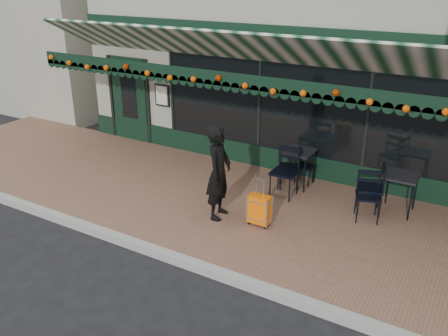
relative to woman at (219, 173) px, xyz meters
The scene contains 14 objects.
ground 1.82m from the woman, 69.47° to the right, with size 80.00×80.00×0.00m, color black.
sidewalk 1.24m from the woman, 48.74° to the left, with size 18.00×4.00×0.15m, color brown.
curb 1.84m from the woman, 70.49° to the right, with size 18.00×0.16×0.15m, color #9E9E99.
restaurant_building 6.57m from the woman, 85.33° to the left, with size 12.00×9.60×4.50m.
neighbor_building_left 14.18m from the woman, 152.12° to the left, with size 12.00×8.00×4.80m, color #9C9A89.
woman is the anchor object (origin of this frame).
suitcase 0.98m from the woman, ahead, with size 0.40×0.22×0.90m.
cafe_table_a 3.38m from the woman, 33.30° to the left, with size 0.62×0.62×0.76m.
cafe_table_b 2.16m from the woman, 70.55° to the left, with size 0.64×0.64×0.79m.
chair_a_left 2.85m from the woman, 33.71° to the left, with size 0.48×0.48×0.96m, color black, non-canonical shape.
chair_a_front 2.74m from the woman, 27.79° to the left, with size 0.45×0.45×0.91m, color black, non-canonical shape.
chair_b_left 2.01m from the woman, 71.80° to the left, with size 0.44×0.44×0.88m, color black, non-canonical shape.
chair_b_right 2.39m from the woman, 69.35° to the left, with size 0.39×0.39×0.78m, color black, non-canonical shape.
chair_b_front 1.60m from the woman, 63.66° to the left, with size 0.51×0.51×1.01m, color black, non-canonical shape.
Camera 1 is at (3.51, -5.30, 4.40)m, focal length 38.00 mm.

